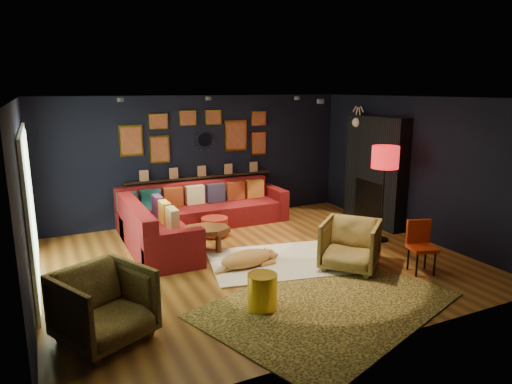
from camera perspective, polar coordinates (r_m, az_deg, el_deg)
name	(u,v)px	position (r m, az deg, el deg)	size (l,w,h in m)	color
floor	(257,261)	(7.49, 0.13, -8.60)	(6.50, 6.50, 0.00)	#986127
room_walls	(257,164)	(7.07, 0.14, 3.51)	(6.50, 6.50, 6.50)	black
sectional	(187,218)	(8.78, -8.65, -3.28)	(3.41, 2.69, 0.86)	maroon
ledge	(202,177)	(9.63, -6.80, 1.86)	(3.20, 0.12, 0.04)	black
gallery_wall	(199,135)	(9.54, -7.09, 7.14)	(3.15, 0.04, 1.02)	gold
sunburst_mirror	(205,140)	(9.59, -6.44, 6.54)	(0.47, 0.16, 0.47)	silver
fireplace	(375,175)	(9.59, 14.61, 2.11)	(0.31, 1.60, 2.20)	black
deer_head	(363,122)	(9.87, 13.28, 8.51)	(0.50, 0.28, 0.45)	white
sliding_door	(30,209)	(7.08, -26.38, -1.91)	(0.06, 2.80, 2.20)	white
ceiling_spots	(236,99)	(7.70, -2.49, 11.50)	(3.30, 2.50, 0.06)	black
shag_rug	(278,261)	(7.44, 2.71, -8.67)	(2.14, 1.55, 0.03)	beige
leopard_rug	(328,305)	(6.13, 8.94, -13.76)	(3.11, 2.22, 0.02)	#BC9C46
coffee_table	(207,232)	(7.79, -6.20, -5.01)	(0.98, 0.85, 0.42)	brown
pouf	(215,226)	(8.67, -5.20, -4.28)	(0.50, 0.50, 0.33)	#A4281B
armchair_left	(104,302)	(5.39, -18.51, -12.94)	(0.89, 0.83, 0.91)	tan
armchair_right	(350,243)	(7.19, 11.69, -6.22)	(0.82, 0.77, 0.85)	tan
gold_stool	(262,292)	(5.87, 0.80, -12.39)	(0.38, 0.38, 0.47)	gold
orange_chair	(421,242)	(7.37, 19.88, -5.91)	(0.47, 0.47, 0.79)	black
floor_lamp	(385,161)	(8.43, 15.83, 3.73)	(0.48, 0.48, 1.75)	black
dog	(247,256)	(7.14, -1.19, -7.95)	(1.18, 0.58, 0.37)	#BE7743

